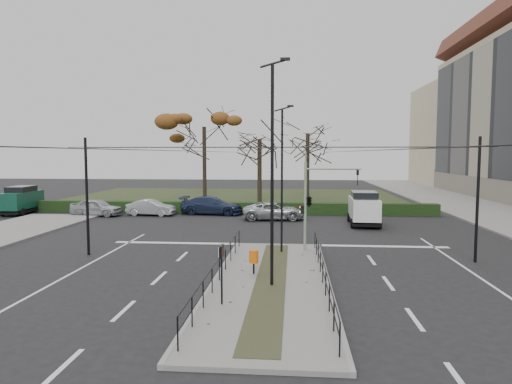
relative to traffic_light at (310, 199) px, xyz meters
The scene contains 21 objects.
ground 4.79m from the traffic_light, 117.23° to the right, with size 140.00×140.00×0.00m, color black.
median_island 6.78m from the traffic_light, 106.59° to the right, with size 4.40×15.00×0.14m, color slate.
sidewalk_east 24.81m from the traffic_light, 48.83° to the left, with size 8.00×90.00×0.14m, color slate.
park 29.73m from the traffic_light, 105.22° to the left, with size 38.00×26.00×0.10m, color #243118.
hedge 17.19m from the traffic_light, 117.13° to the left, with size 38.00×1.00×1.00m, color black.
median_railing 6.56m from the traffic_light, 106.33° to the right, with size 4.14×13.24×0.92m.
catenary 2.61m from the traffic_light, 134.20° to the right, with size 20.00×34.00×6.00m.
traffic_light is the anchor object (origin of this frame).
litter_bin 5.90m from the traffic_light, 117.16° to the right, with size 0.39×0.39×1.00m.
info_panel 9.56m from the traffic_light, 110.17° to the right, with size 0.11×0.52×2.01m.
streetlamp_median_near 6.98m from the traffic_light, 104.34° to the right, with size 0.72×0.15×8.58m.
streetlamp_median_far 1.92m from the traffic_light, 158.59° to the right, with size 0.62×0.13×7.47m.
parked_car_first 21.57m from the traffic_light, 143.48° to the left, with size 1.72×4.28×1.46m, color #A5A8AC.
parked_car_second 18.67m from the traffic_light, 133.66° to the left, with size 1.40×4.02×1.32m, color #A5A8AC.
parked_car_third 16.66m from the traffic_light, 118.24° to the left, with size 2.17×5.34×1.55m, color #1E2847.
parked_car_fourth 12.26m from the traffic_light, 101.45° to the left, with size 2.26×4.91×1.36m, color #A5A8AC.
white_van 10.71m from the traffic_light, 66.45° to the left, with size 2.27×4.67×2.44m.
green_van 27.85m from the traffic_light, 150.77° to the left, with size 2.14×4.79×2.39m.
rust_tree 29.70m from the traffic_light, 111.93° to the left, with size 8.02×8.02×10.63m.
bare_tree_center 27.96m from the traffic_light, 88.60° to the left, with size 6.25×6.25×9.74m.
bare_tree_near 22.68m from the traffic_light, 101.04° to the left, with size 5.72×5.72×8.60m.
Camera 1 is at (0.87, -20.30, 5.20)m, focal length 32.00 mm.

